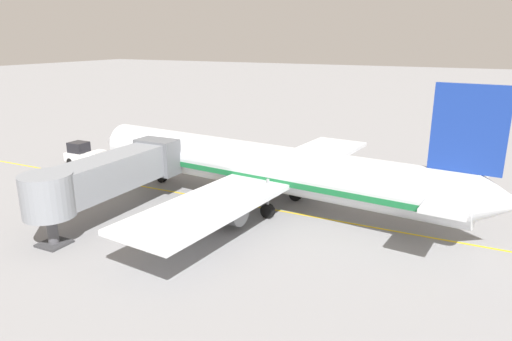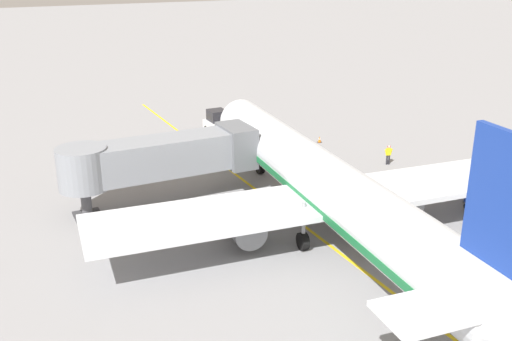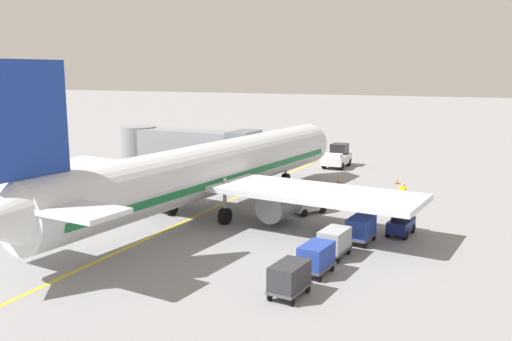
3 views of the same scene
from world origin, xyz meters
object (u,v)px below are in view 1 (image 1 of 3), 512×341
Objects in this scene: parked_airliner at (264,168)px; jet_bridge at (108,175)px; ground_crew_wing_walker at (234,171)px; baggage_cart_tail_end at (426,179)px; safety_cone_nose_left at (175,153)px; baggage_tug_trailing at (263,172)px; baggage_cart_second_in_train at (361,170)px; ground_crew_loader at (242,152)px; baggage_cart_front at (333,164)px; safety_cone_nose_right at (162,165)px; pushback_tractor at (85,155)px; baggage_cart_third_in_train at (391,174)px; baggage_tug_lead at (313,159)px.

parked_airliner is 12.09m from jet_bridge.
parked_airliner reaches higher than ground_crew_wing_walker.
safety_cone_nose_left is (-0.30, 27.84, -0.66)m from baggage_cart_tail_end.
baggage_tug_trailing is 9.50m from baggage_cart_second_in_train.
jet_bridge is at bearing 177.86° from ground_crew_loader.
safety_cone_nose_right is (-6.22, 16.79, -0.66)m from baggage_cart_front.
safety_cone_nose_left is at bearing 91.55° from baggage_cart_second_in_train.
baggage_tug_trailing is 11.48m from safety_cone_nose_right.
parked_airliner is at bearing -121.57° from safety_cone_nose_left.
ground_crew_wing_walker reaches higher than baggage_tug_trailing.
baggage_cart_tail_end is 5.00× the size of safety_cone_nose_left.
baggage_tug_trailing is at bearing 105.70° from baggage_cart_tail_end.
parked_airliner is 22.10× the size of ground_crew_loader.
jet_bridge is 17.23m from pushback_tractor.
baggage_cart_third_in_train is at bearing -37.89° from parked_airliner.
ground_crew_loader is (5.62, 5.40, 0.24)m from baggage_tug_trailing.
baggage_tug_lead is (21.07, -8.74, -2.74)m from jet_bridge.
baggage_cart_second_in_train reaches higher than safety_cone_nose_right.
baggage_cart_tail_end is at bearing -92.71° from baggage_cart_second_in_train.
baggage_tug_trailing is 4.69× the size of safety_cone_nose_left.
baggage_cart_front is at bearing 82.55° from baggage_cart_third_in_train.
parked_airliner reaches higher than baggage_tug_trailing.
pushback_tractor reaches higher than safety_cone_nose_right.
baggage_cart_front is at bearing -70.63° from pushback_tractor.
safety_cone_nose_right is (5.17, 14.52, -2.90)m from parked_airliner.
baggage_tug_lead and baggage_tug_trailing have the same top height.
jet_bridge is 19.54m from safety_cone_nose_left.
ground_crew_wing_walker is at bearing -83.41° from pushback_tractor.
baggage_cart_third_in_train is at bearing -69.29° from baggage_tug_trailing.
baggage_cart_front is at bearing -11.30° from parked_airliner.
baggage_cart_third_in_train is at bearing -94.54° from ground_crew_loader.
baggage_tug_trailing is at bearing -79.25° from pushback_tractor.
safety_cone_nose_right is at bearing 22.16° from jet_bridge.
baggage_tug_lead is 6.38m from baggage_cart_second_in_train.
baggage_tug_trailing is at bearing 117.36° from baggage_cart_second_in_train.
baggage_tug_trailing is at bearing 26.14° from parked_airliner.
baggage_cart_front is at bearing -46.66° from baggage_tug_trailing.
safety_cone_nose_left is (3.78, 13.32, -0.42)m from baggage_tug_trailing.
baggage_tug_trailing is 2.91m from ground_crew_wing_walker.
baggage_tug_lead is 0.88× the size of baggage_cart_third_in_train.
ground_crew_wing_walker reaches higher than safety_cone_nose_left.
safety_cone_nose_left is at bearing 21.18° from safety_cone_nose_right.
baggage_tug_lead is at bearing -80.52° from ground_crew_loader.
jet_bridge reaches higher than baggage_tug_lead.
ground_crew_loader is at bearing 43.83° from baggage_tug_trailing.
baggage_cart_tail_end is (-1.00, -9.14, 0.00)m from baggage_cart_front.
parked_airliner reaches higher than ground_crew_loader.
pushback_tractor is 1.49× the size of baggage_cart_front.
baggage_cart_second_in_train is at bearing -38.26° from jet_bridge.
safety_cone_nose_right is at bearing 110.32° from baggage_cart_front.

